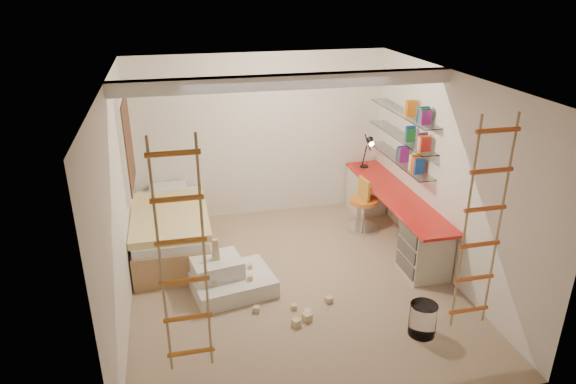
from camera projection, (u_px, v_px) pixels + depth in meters
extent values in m
plane|color=#92755E|center=(293.00, 283.00, 6.57)|extent=(4.50, 4.50, 0.00)
cube|color=white|center=(288.00, 82.00, 5.86)|extent=(4.00, 0.18, 0.16)
cube|color=white|center=(125.00, 144.00, 6.90)|extent=(0.06, 1.15, 1.35)
cube|color=#4C2D1E|center=(129.00, 144.00, 6.91)|extent=(0.02, 1.00, 1.20)
cylinder|color=white|center=(423.00, 319.00, 5.58)|extent=(0.30, 0.30, 0.37)
cube|color=red|center=(396.00, 194.00, 7.39)|extent=(0.55, 2.80, 0.04)
cube|color=beige|center=(366.00, 190.00, 8.52)|extent=(0.52, 0.55, 0.71)
cube|color=beige|center=(425.00, 250.00, 6.64)|extent=(0.52, 0.55, 0.71)
cube|color=#4C4742|center=(408.00, 235.00, 6.48)|extent=(0.02, 0.50, 0.18)
cube|color=#4C4742|center=(406.00, 250.00, 6.57)|extent=(0.02, 0.50, 0.18)
cube|color=#4C4742|center=(405.00, 265.00, 6.66)|extent=(0.02, 0.50, 0.18)
cube|color=white|center=(399.00, 159.00, 7.53)|extent=(0.25, 1.80, 0.01)
cube|color=white|center=(401.00, 136.00, 7.39)|extent=(0.25, 1.80, 0.01)
cube|color=white|center=(403.00, 113.00, 7.26)|extent=(0.25, 1.80, 0.01)
cube|color=#AD7F51|center=(172.00, 236.00, 7.28)|extent=(1.00, 2.00, 0.45)
cube|color=white|center=(170.00, 218.00, 7.17)|extent=(0.95, 1.95, 0.12)
cube|color=gold|center=(169.00, 216.00, 6.99)|extent=(1.02, 1.60, 0.10)
cube|color=white|center=(168.00, 189.00, 7.84)|extent=(0.55, 0.35, 0.12)
cylinder|color=black|center=(364.00, 166.00, 8.40)|extent=(0.14, 0.14, 0.02)
cylinder|color=black|center=(365.00, 155.00, 8.33)|extent=(0.02, 0.15, 0.36)
cylinder|color=black|center=(368.00, 142.00, 8.14)|extent=(0.02, 0.27, 0.20)
cone|color=black|center=(371.00, 141.00, 8.01)|extent=(0.12, 0.14, 0.15)
cylinder|color=#FFEABF|center=(372.00, 144.00, 7.99)|extent=(0.08, 0.04, 0.08)
cylinder|color=orange|center=(364.00, 201.00, 7.78)|extent=(0.47, 0.47, 0.06)
cube|color=#BF8324|center=(364.00, 189.00, 7.72)|extent=(0.07, 0.33, 0.31)
cylinder|color=silver|center=(363.00, 214.00, 7.86)|extent=(0.06, 0.06, 0.43)
cylinder|color=silver|center=(362.00, 228.00, 7.96)|extent=(0.54, 0.54, 0.05)
cube|color=silver|center=(233.00, 283.00, 6.38)|extent=(1.09, 0.92, 0.22)
cube|color=silver|center=(217.00, 267.00, 6.33)|extent=(0.67, 0.58, 0.22)
cube|color=#CCB284|center=(216.00, 256.00, 6.27)|extent=(0.09, 0.09, 0.08)
cube|color=#CCB284|center=(216.00, 251.00, 6.24)|extent=(0.08, 0.08, 0.07)
cube|color=#CCB284|center=(215.00, 244.00, 6.21)|extent=(0.07, 0.07, 0.12)
cube|color=#CCB284|center=(250.00, 278.00, 6.24)|extent=(0.06, 0.06, 0.06)
cube|color=#CCB284|center=(250.00, 266.00, 6.49)|extent=(0.06, 0.06, 0.06)
cube|color=#CCB284|center=(214.00, 284.00, 6.12)|extent=(0.06, 0.06, 0.06)
cube|color=#CCB284|center=(256.00, 309.00, 6.00)|extent=(0.07, 0.07, 0.07)
cube|color=#CCB284|center=(307.00, 318.00, 5.85)|extent=(0.07, 0.07, 0.07)
cube|color=#CCB284|center=(329.00, 300.00, 6.17)|extent=(0.07, 0.07, 0.07)
cube|color=#CCB284|center=(307.00, 313.00, 5.93)|extent=(0.07, 0.07, 0.07)
cube|color=#CCB284|center=(294.00, 307.00, 6.05)|extent=(0.07, 0.07, 0.07)
cube|color=#CCB284|center=(296.00, 323.00, 5.76)|extent=(0.07, 0.07, 0.07)
cube|color=#194CA5|center=(400.00, 152.00, 7.48)|extent=(0.14, 0.70, 0.22)
cube|color=#262626|center=(402.00, 129.00, 7.35)|extent=(0.14, 0.46, 0.22)
cube|color=orange|center=(404.00, 105.00, 7.21)|extent=(0.14, 0.52, 0.22)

